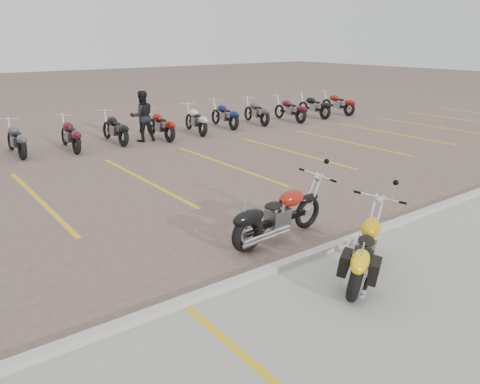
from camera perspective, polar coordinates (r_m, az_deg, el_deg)
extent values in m
plane|color=#735C52|center=(9.52, -1.00, -4.16)|extent=(100.00, 100.00, 0.00)
cube|color=#9E9B93|center=(6.83, 22.64, -15.41)|extent=(60.00, 5.00, 0.01)
cube|color=#ADAAA3|center=(8.11, 7.41, -8.05)|extent=(60.00, 0.18, 0.12)
torus|color=black|center=(8.41, 15.20, -5.67)|extent=(0.60, 0.42, 0.64)
torus|color=black|center=(7.05, 13.61, -10.41)|extent=(0.66, 0.49, 0.68)
cube|color=black|center=(7.70, 14.52, -7.44)|extent=(1.15, 0.76, 0.10)
cube|color=slate|center=(7.63, 14.50, -7.19)|extent=(0.50, 0.46, 0.33)
ellipsoid|color=#DB9B0B|center=(7.81, 15.00, -4.27)|extent=(0.65, 0.56, 0.29)
ellipsoid|color=black|center=(7.41, 14.52, -5.81)|extent=(0.46, 0.42, 0.12)
torus|color=black|center=(9.36, 8.09, -2.62)|extent=(0.67, 0.16, 0.66)
torus|color=black|center=(8.31, 0.85, -5.20)|extent=(0.71, 0.22, 0.70)
cube|color=black|center=(8.79, 4.70, -3.47)|extent=(1.33, 0.21, 0.10)
cube|color=slate|center=(8.73, 4.48, -3.18)|extent=(0.45, 0.33, 0.35)
ellipsoid|color=black|center=(8.86, 6.06, -0.82)|extent=(0.61, 0.37, 0.31)
ellipsoid|color=black|center=(8.55, 3.89, -1.75)|extent=(0.41, 0.29, 0.12)
imported|color=black|center=(17.59, -11.82, 9.03)|extent=(0.99, 0.83, 1.84)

